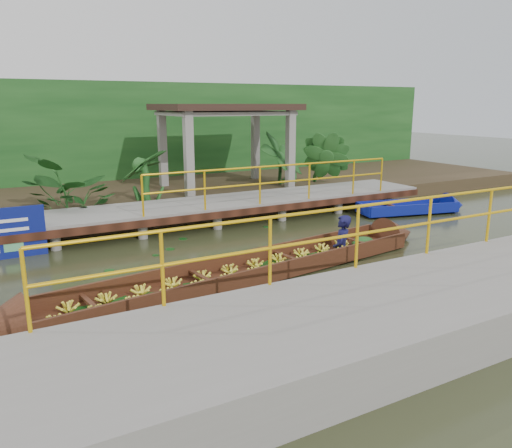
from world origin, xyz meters
TOP-DOWN VIEW (x-y plane):
  - ground at (0.00, 0.00)m, footprint 80.00×80.00m
  - land_strip at (0.00, 7.50)m, footprint 30.00×8.00m
  - far_dock at (0.02, 3.43)m, footprint 16.00×2.06m
  - near_dock at (1.00, -4.20)m, footprint 18.00×2.40m
  - pavilion at (3.00, 6.30)m, footprint 4.40×3.00m
  - foliage_backdrop at (0.00, 10.00)m, footprint 30.00×0.80m
  - vendor_boat at (0.19, -1.03)m, footprint 9.90×2.29m
  - moored_blue_boat at (7.55, 1.45)m, footprint 3.56×1.62m
  - tropical_plants at (-0.39, 5.30)m, footprint 14.24×1.24m

SIDE VIEW (x-z plane):
  - ground at x=0.00m, z-range 0.00..0.00m
  - moored_blue_boat at x=7.55m, z-range -0.26..0.56m
  - vendor_boat at x=0.19m, z-range -0.80..1.21m
  - land_strip at x=0.00m, z-range 0.00..0.45m
  - near_dock at x=1.00m, z-range -0.56..1.16m
  - far_dock at x=0.02m, z-range -0.35..1.30m
  - tropical_plants at x=-0.39m, z-range 0.45..1.99m
  - foliage_backdrop at x=0.00m, z-range 0.00..4.00m
  - pavilion at x=3.00m, z-range 1.32..4.32m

